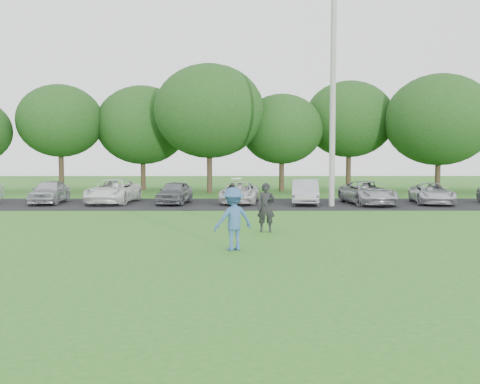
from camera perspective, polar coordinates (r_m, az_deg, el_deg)
The scene contains 7 objects.
ground at distance 14.82m, azimuth 0.05°, elevation -5.97°, with size 100.00×100.00×0.00m, color #287020.
parking_lot at distance 27.71m, azimuth -0.07°, elevation -1.28°, with size 32.00×6.50×0.03m, color black.
utility_pole at distance 26.80m, azimuth 9.86°, elevation 9.15°, with size 0.28×0.28×10.00m, color #9E9E99.
frisbee_player at distance 14.34m, azimuth -0.72°, elevation -2.89°, with size 1.25×1.04×1.97m.
camera_bystander at distance 17.72m, azimuth 2.81°, elevation -1.66°, with size 0.64×0.47×1.64m.
parked_cars at distance 27.64m, azimuth -0.84°, elevation -0.03°, with size 28.27×5.27×1.25m.
tree_row at distance 37.46m, azimuth 2.23°, elevation 7.58°, with size 42.39×9.85×8.64m.
Camera 1 is at (-0.06, -14.59, 2.57)m, focal length 40.00 mm.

